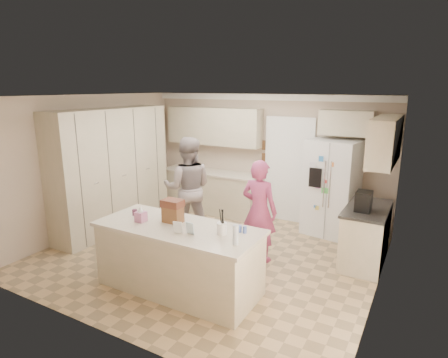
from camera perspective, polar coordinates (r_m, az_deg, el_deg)
The scene contains 41 objects.
floor at distance 6.39m, azimuth -2.36°, elevation -11.60°, with size 5.20×4.60×0.02m, color tan.
ceiling at distance 5.77m, azimuth -2.63°, elevation 12.60°, with size 5.20×4.60×0.02m, color white.
wall_back at distance 7.96m, azimuth 6.28°, elevation 3.40°, with size 5.20×0.02×2.60m, color #BFA993.
wall_front at distance 4.24m, azimuth -19.18°, elevation -6.75°, with size 5.20×0.02×2.60m, color #BFA993.
wall_left at distance 7.61m, azimuth -19.48°, elevation 2.21°, with size 0.02×4.60×2.60m, color #BFA993.
wall_right at distance 5.13m, azimuth 23.26°, elevation -3.57°, with size 0.02×4.60×2.60m, color #BFA993.
crown_back at distance 7.78m, azimuth 6.37°, elevation 12.28°, with size 5.20×0.08×0.12m, color white.
pantry_bank at distance 7.55m, azimuth -16.71°, elevation 1.35°, with size 0.60×2.60×2.35m, color beige.
back_base_cab at distance 8.39m, azimuth -1.96°, elevation -2.00°, with size 2.20×0.60×0.88m, color beige.
back_countertop at distance 8.27m, azimuth -2.02°, elevation 1.05°, with size 2.24×0.63×0.04m, color beige.
back_upper_cab at distance 8.22m, azimuth -1.59°, elevation 8.05°, with size 2.20×0.35×0.80m, color beige.
doorway_opening at distance 7.79m, azimuth 9.87°, elevation 1.17°, with size 0.90×0.06×2.10m, color black.
doorway_casing at distance 7.75m, azimuth 9.78°, elevation 1.12°, with size 1.02×0.03×2.22m, color white.
wall_frame_upper at distance 7.87m, azimuth 6.35°, elevation 5.13°, with size 0.15×0.02×0.20m, color brown.
wall_frame_lower at distance 7.92m, azimuth 6.29°, elevation 3.20°, with size 0.15×0.02×0.20m, color brown.
refrigerator at distance 7.26m, azimuth 16.06°, elevation -1.32°, with size 0.90×0.70×1.80m, color white.
fridge_seam at distance 6.93m, azimuth 15.37°, elevation -2.00°, with size 0.01×0.02×1.78m, color gray.
fridge_dispenser at distance 6.91m, azimuth 13.72°, elevation 0.21°, with size 0.22×0.03×0.35m, color black.
fridge_handle_l at distance 6.89m, azimuth 15.02°, elevation -0.78°, with size 0.02×0.02×0.85m, color silver.
fridge_handle_r at distance 6.87m, azimuth 15.82°, elevation -0.88°, with size 0.02×0.02×0.85m, color silver.
over_fridge_cab at distance 7.19m, azimuth 18.16°, elevation 8.12°, with size 0.95×0.35×0.45m, color beige.
right_base_cab at distance 6.38m, azimuth 20.76°, elevation -8.18°, with size 0.60×1.20×0.88m, color beige.
right_countertop at distance 6.23m, azimuth 21.03°, elevation -4.24°, with size 0.63×1.24×0.04m, color #2D2B28.
right_upper_cab at distance 6.18m, azimuth 23.40°, elevation 5.43°, with size 0.35×1.50×0.70m, color beige.
coffee_maker at distance 5.99m, azimuth 20.51°, elevation -3.18°, with size 0.22×0.28×0.30m, color black.
island_base at distance 5.27m, azimuth -6.91°, elevation -12.07°, with size 2.20×0.90×0.88m, color beige.
island_top at distance 5.09m, azimuth -7.06°, elevation -7.41°, with size 2.28×0.96×0.05m, color beige.
utensil_crock at distance 4.76m, azimuth -0.34°, elevation -7.55°, with size 0.13×0.13×0.15m, color white.
tissue_box at distance 5.31m, azimuth -12.55°, elevation -5.62°, with size 0.13×0.13×0.14m, color #CE76A9.
tissue_plume at distance 5.28m, azimuth -12.62°, elevation -4.50°, with size 0.08×0.08×0.08m, color white.
dollhouse_body at distance 5.20m, azimuth -7.79°, elevation -5.37°, with size 0.26×0.18×0.22m, color brown.
dollhouse_roof at distance 5.15m, azimuth -7.85°, elevation -3.69°, with size 0.28×0.20×0.10m, color #592D1E.
jam_jar at distance 5.58m, azimuth -13.45°, elevation -4.97°, with size 0.07×0.07×0.09m, color #59263F.
greeting_card_a at distance 4.82m, azimuth -7.05°, elevation -7.32°, with size 0.12×0.01×0.16m, color white.
greeting_card_b at distance 4.77m, azimuth -5.23°, elevation -7.48°, with size 0.12×0.01×0.16m, color silver.
water_bottle at distance 4.45m, azimuth 1.78°, elevation -8.52°, with size 0.07×0.07×0.24m, color silver.
shaker_salt at distance 4.83m, azimuth 2.43°, elevation -7.59°, with size 0.05×0.05×0.09m, color #465FB1.
shaker_pepper at distance 4.81m, azimuth 3.18°, elevation -7.73°, with size 0.05×0.05×0.09m, color #465FB1.
teen_boy at distance 6.86m, azimuth -5.53°, elevation -1.38°, with size 0.91×0.71×1.87m, color gray.
teen_girl at distance 5.97m, azimuth 5.38°, elevation -4.86°, with size 0.60×0.40×1.65m, color #B64892.
fridge_magnets at distance 6.92m, azimuth 15.35°, elevation -2.01°, with size 0.76×0.02×1.44m, color tan, non-canonical shape.
Camera 1 is at (3.03, -4.90, 2.74)m, focal length 30.00 mm.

